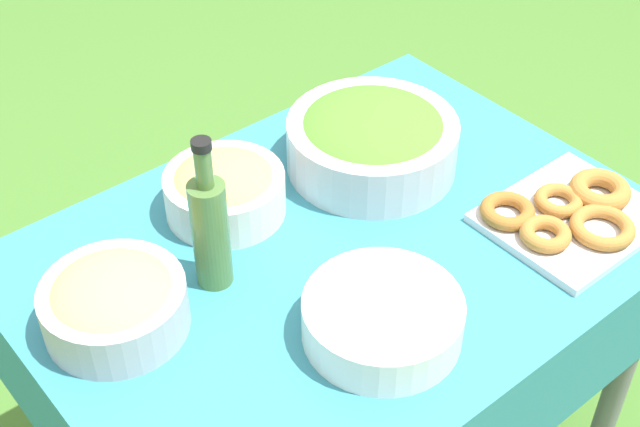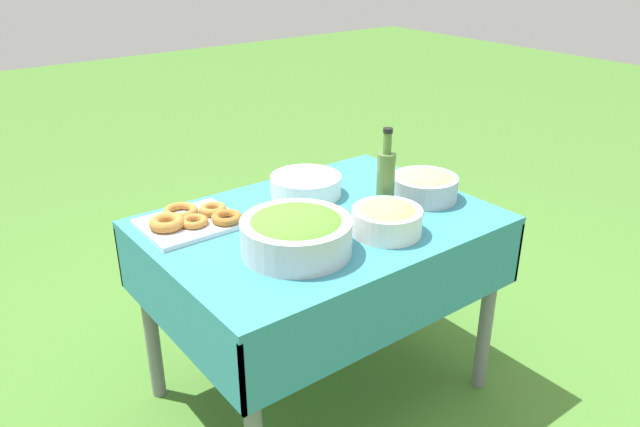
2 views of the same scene
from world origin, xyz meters
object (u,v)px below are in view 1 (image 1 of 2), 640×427
Objects in this scene: plate_stack at (382,319)px; donut_platter at (571,214)px; bread_bowl at (225,189)px; pasta_bowl at (114,303)px; olive_oil_bottle at (210,229)px; salad_bowl at (372,139)px.

donut_platter is at bearing 177.79° from plate_stack.
donut_platter is at bearing 137.44° from bread_bowl.
donut_platter is 0.63m from bread_bowl.
pasta_bowl is 0.80× the size of olive_oil_bottle.
salad_bowl is at bearing -129.90° from plate_stack.
olive_oil_bottle reaches higher than donut_platter.
pasta_bowl is at bearing -42.25° from plate_stack.
salad_bowl is 0.44m from plate_stack.
bread_bowl is at bearing -157.44° from pasta_bowl.
salad_bowl is 0.39m from donut_platter.
olive_oil_bottle is (0.58, -0.29, 0.09)m from donut_platter.
plate_stack is at bearing 92.09° from bread_bowl.
salad_bowl is at bearing 166.92° from bread_bowl.
plate_stack is 0.88× the size of olive_oil_bottle.
pasta_bowl is at bearing -3.73° from olive_oil_bottle.
pasta_bowl is 0.19m from olive_oil_bottle.
plate_stack is at bearing 137.75° from pasta_bowl.
donut_platter is 1.08× the size of olive_oil_bottle.
pasta_bowl is (0.59, 0.05, -0.01)m from salad_bowl.
pasta_bowl reaches higher than plate_stack.
olive_oil_bottle is at bearing -64.05° from plate_stack.
olive_oil_bottle is at bearing 49.03° from bread_bowl.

